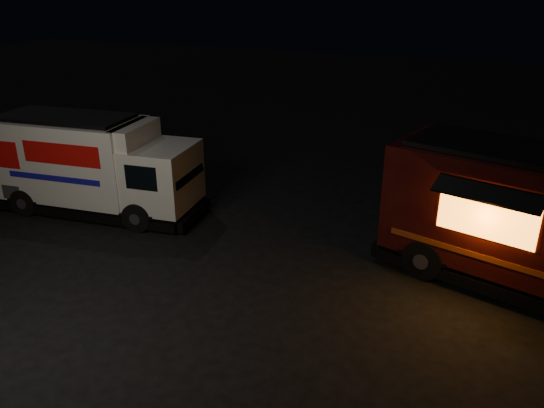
{
  "coord_description": "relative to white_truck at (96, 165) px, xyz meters",
  "views": [
    {
      "loc": [
        6.55,
        -8.97,
        6.31
      ],
      "look_at": [
        2.23,
        2.0,
        1.28
      ],
      "focal_mm": 35.0,
      "sensor_mm": 36.0,
      "label": 1
    }
  ],
  "objects": [
    {
      "name": "red_truck",
      "position": [
        11.49,
        -0.0,
        0.14
      ],
      "size": [
        7.02,
        4.24,
        3.07
      ],
      "primitive_type": null,
      "rotation": [
        0.0,
        0.0,
        -0.3
      ],
      "color": "#3C0F0B",
      "rests_on": "ground"
    },
    {
      "name": "ground",
      "position": [
        3.38,
        -2.53,
        -1.4
      ],
      "size": [
        80.0,
        80.0,
        0.0
      ],
      "primitive_type": "plane",
      "color": "black",
      "rests_on": "ground"
    },
    {
      "name": "white_truck",
      "position": [
        0.0,
        0.0,
        0.0
      ],
      "size": [
        6.32,
        2.61,
        2.8
      ],
      "primitive_type": null,
      "rotation": [
        0.0,
        0.0,
        0.08
      ],
      "color": "silver",
      "rests_on": "ground"
    }
  ]
}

